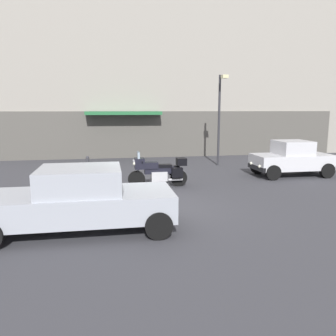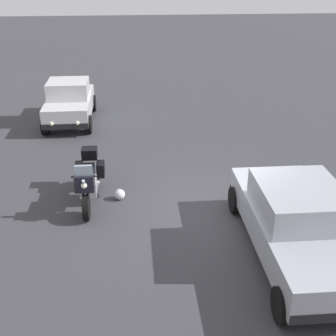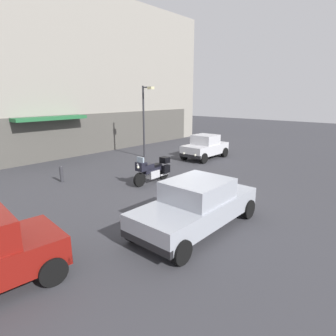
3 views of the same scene
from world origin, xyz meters
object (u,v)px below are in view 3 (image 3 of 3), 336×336
object	(u,v)px
motorcycle	(153,170)
bollard_curbside	(61,173)
car_compact_side	(205,147)
helmet	(165,182)
car_sedan_far	(197,205)
streetlamp_curbside	(145,114)

from	to	relation	value
motorcycle	bollard_curbside	distance (m)	4.37
motorcycle	car_compact_side	size ratio (longest dim) A/B	0.65
helmet	car_sedan_far	world-z (taller)	car_sedan_far
helmet	bollard_curbside	bearing A→B (deg)	124.88
car_sedan_far	motorcycle	bearing A→B (deg)	59.47
car_compact_side	bollard_curbside	xyz separation A→B (m)	(-8.92, 2.17, -0.34)
car_compact_side	helmet	bearing A→B (deg)	17.19
streetlamp_curbside	car_sedan_far	bearing A→B (deg)	-126.11
car_sedan_far	car_compact_side	xyz separation A→B (m)	(8.68, 5.56, -0.01)
car_sedan_far	streetlamp_curbside	xyz separation A→B (m)	(6.41, 8.78, 2.05)
helmet	car_compact_side	bearing A→B (deg)	17.51
motorcycle	car_compact_side	distance (m)	6.21
car_compact_side	streetlamp_curbside	bearing A→B (deg)	-55.09
helmet	car_compact_side	distance (m)	6.40
streetlamp_curbside	bollard_curbside	xyz separation A→B (m)	(-6.65, -1.05, -2.41)
motorcycle	car_compact_side	world-z (taller)	car_compact_side
motorcycle	streetlamp_curbside	distance (m)	6.22
streetlamp_curbside	bollard_curbside	size ratio (longest dim) A/B	5.76
motorcycle	helmet	size ratio (longest dim) A/B	8.07
streetlamp_curbside	helmet	bearing A→B (deg)	-126.49
motorcycle	car_compact_side	xyz separation A→B (m)	(6.10, 1.16, 0.15)
car_compact_side	motorcycle	bearing A→B (deg)	10.41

